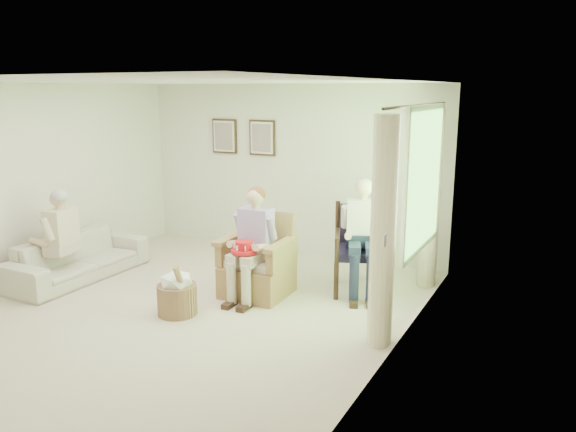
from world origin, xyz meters
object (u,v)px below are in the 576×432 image
at_px(wood_armchair, 365,245).
at_px(person_wicker, 252,236).
at_px(hatbox, 177,293).
at_px(sofa, 78,258).
at_px(red_hat, 244,248).
at_px(person_sofa, 57,233).
at_px(wicker_armchair, 258,269).
at_px(person_dark, 361,228).

bearing_deg(wood_armchair, person_wicker, -163.46).
relative_size(person_wicker, hatbox, 2.01).
relative_size(sofa, red_hat, 6.39).
bearing_deg(person_sofa, wicker_armchair, 100.39).
height_order(person_dark, hatbox, person_dark).
distance_m(sofa, person_sofa, 0.52).
bearing_deg(sofa, red_hat, -84.15).
bearing_deg(wood_armchair, sofa, 178.75).
xyz_separation_m(person_dark, hatbox, (-1.62, -1.57, -0.59)).
bearing_deg(red_hat, person_sofa, -167.32).
height_order(wood_armchair, sofa, wood_armchair).
bearing_deg(wicker_armchair, person_sofa, -161.60).
height_order(sofa, person_dark, person_dark).
distance_m(person_dark, person_sofa, 3.91).
height_order(wicker_armchair, person_dark, person_dark).
bearing_deg(wood_armchair, hatbox, -154.67).
bearing_deg(person_dark, person_sofa, -179.49).
distance_m(person_wicker, red_hat, 0.23).
bearing_deg(person_wicker, person_dark, 30.76).
bearing_deg(person_dark, wicker_armchair, -174.61).
relative_size(red_hat, hatbox, 0.46).
bearing_deg(wicker_armchair, person_wicker, -91.54).
distance_m(red_hat, hatbox, 0.93).
bearing_deg(person_wicker, sofa, -171.01).
bearing_deg(hatbox, wicker_armchair, 63.40).
distance_m(person_sofa, red_hat, 2.56).
distance_m(wicker_armchair, hatbox, 1.11).
bearing_deg(sofa, wicker_armchair, -76.51).
height_order(wood_armchair, person_sofa, person_sofa).
xyz_separation_m(person_wicker, hatbox, (-0.50, -0.86, -0.52)).
bearing_deg(person_wicker, red_hat, -89.60).
bearing_deg(sofa, hatbox, -101.19).
xyz_separation_m(wood_armchair, person_wicker, (-1.13, -0.89, 0.19)).
distance_m(wood_armchair, hatbox, 2.41).
xyz_separation_m(sofa, red_hat, (2.50, 0.26, 0.40)).
relative_size(wicker_armchair, wood_armchair, 0.94).
relative_size(wicker_armchair, person_sofa, 0.81).
relative_size(person_wicker, person_sofa, 1.08).
bearing_deg(person_sofa, sofa, 170.45).
xyz_separation_m(sofa, hatbox, (1.99, -0.39, -0.03)).
distance_m(wicker_armchair, person_wicker, 0.48).
height_order(wood_armchair, person_wicker, person_wicker).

